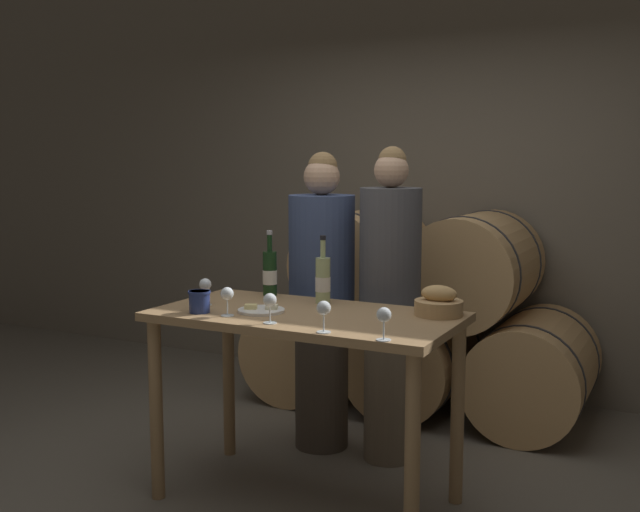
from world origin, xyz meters
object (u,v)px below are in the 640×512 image
tasting_table (306,341)px  wine_glass_left (227,295)px  wine_bottle_white (323,280)px  wine_glass_center (270,302)px  wine_bottle_red (270,273)px  blue_crock (199,301)px  person_right (390,303)px  wine_glass_right (324,310)px  person_left (322,301)px  wine_glass_far_left (205,286)px  bread_basket (439,304)px  wine_glass_far_right (384,316)px  cheese_plate (261,310)px

tasting_table → wine_glass_left: size_ratio=10.59×
wine_bottle_white → wine_glass_center: (0.01, -0.52, -0.02)m
wine_bottle_red → blue_crock: (-0.06, -0.53, -0.06)m
wine_bottle_white → wine_glass_left: 0.54m
person_right → wine_glass_center: size_ratio=12.70×
person_right → wine_glass_left: person_right is taller
person_right → wine_bottle_red: bearing=-147.3°
wine_bottle_red → wine_glass_right: wine_bottle_red is taller
person_left → wine_bottle_red: size_ratio=4.87×
wine_bottle_white → wine_glass_far_left: size_ratio=2.53×
tasting_table → wine_bottle_red: bearing=141.0°
wine_glass_left → wine_glass_right: 0.55m
bread_basket → wine_glass_center: (-0.60, -0.50, 0.04)m
wine_glass_far_left → wine_bottle_red: bearing=69.0°
wine_glass_center → wine_glass_far_left: bearing=157.2°
wine_glass_far_right → blue_crock: bearing=173.5°
wine_bottle_red → wine_glass_left: (0.10, -0.54, -0.02)m
person_right → wine_bottle_red: person_right is taller
wine_glass_left → tasting_table: bearing=39.4°
tasting_table → wine_bottle_red: size_ratio=4.13×
tasting_table → wine_glass_left: wine_glass_left is taller
blue_crock → wine_glass_center: bearing=-6.8°
wine_bottle_red → wine_glass_center: wine_bottle_red is taller
person_left → person_right: size_ratio=0.98×
wine_glass_right → wine_glass_far_right: (0.27, -0.01, 0.00)m
wine_bottle_red → cheese_plate: bearing=-64.5°
wine_glass_far_left → wine_glass_center: bearing=-22.8°
cheese_plate → wine_glass_left: bearing=-121.3°
wine_bottle_white → wine_glass_left: (-0.25, -0.48, -0.02)m
wine_glass_far_right → wine_bottle_white: bearing=134.2°
wine_bottle_red → tasting_table: bearing=-39.0°
cheese_plate → wine_glass_far_right: wine_glass_far_right is taller
person_right → wine_bottle_red: size_ratio=4.95×
tasting_table → cheese_plate: size_ratio=6.45×
tasting_table → wine_glass_far_right: wine_glass_far_right is taller
tasting_table → wine_glass_center: size_ratio=10.59×
tasting_table → wine_glass_far_right: bearing=-32.3°
person_left → wine_glass_center: 0.97m
wine_bottle_white → wine_glass_left: size_ratio=2.53×
wine_bottle_red → wine_glass_left: 0.55m
wine_glass_far_left → wine_bottle_white: bearing=32.8°
person_right → blue_crock: person_right is taller
cheese_plate → wine_glass_center: size_ratio=1.64×
wine_bottle_white → wine_glass_far_right: size_ratio=2.53×
wine_glass_center → wine_glass_far_right: same height
bread_basket → wine_glass_left: 0.97m
cheese_plate → wine_glass_left: wine_glass_left is taller
person_left → wine_glass_far_right: bearing=-51.7°
person_left → blue_crock: (-0.19, -0.88, 0.13)m
wine_bottle_red → person_right: bearing=32.7°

